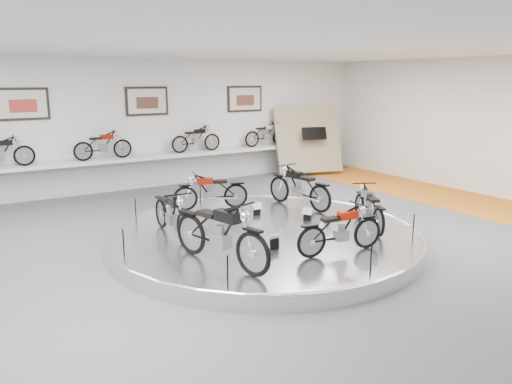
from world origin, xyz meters
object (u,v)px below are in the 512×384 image
shelf (153,157)px  bike_d (220,233)px  bike_a (299,187)px  bike_c (172,213)px  bike_b (211,191)px  display_platform (265,237)px  bike_e (340,229)px  bike_f (369,207)px

shelf → bike_d: bearing=-102.5°
bike_a → bike_c: bearing=88.7°
bike_b → display_platform: bearing=112.1°
bike_a → bike_d: (-3.45, -2.41, 0.06)m
display_platform → bike_b: 2.21m
bike_d → display_platform: bearing=111.3°
display_platform → bike_d: 2.22m
bike_d → bike_e: 2.18m
bike_a → bike_e: bearing=146.7°
bike_c → bike_f: (3.72, -1.67, -0.02)m
bike_e → bike_f: size_ratio=0.99×
display_platform → bike_e: bike_e is taller
bike_e → shelf: bearing=99.2°
display_platform → shelf: shelf is taller
display_platform → bike_f: bike_f is taller
bike_a → display_platform: bearing=114.5°
shelf → bike_f: bike_f is taller
shelf → bike_d: 7.83m
bike_b → bike_d: size_ratio=0.80×
bike_e → bike_f: bike_f is taller
display_platform → bike_d: bike_d is taller
bike_d → bike_f: size_ratio=1.26×
shelf → bike_b: bike_b is taller
bike_a → bike_c: (-3.52, -0.49, -0.04)m
bike_a → bike_d: bike_d is taller
shelf → bike_d: bike_d is taller
bike_a → bike_f: bearing=176.2°
bike_c → shelf: bearing=165.4°
bike_b → bike_d: bearing=83.1°
bike_b → bike_e: bike_b is taller
display_platform → bike_a: bike_a is taller
shelf → bike_b: (-0.16, -4.28, -0.25)m
shelf → bike_e: 8.29m
bike_d → bike_f: bike_d is taller
shelf → bike_a: bike_a is taller
display_platform → bike_e: (0.39, -1.88, 0.59)m
bike_d → bike_f: (3.65, 0.25, -0.11)m
bike_b → bike_f: bearing=141.9°
shelf → bike_c: 5.99m
bike_b → bike_c: (-1.60, -1.44, 0.02)m
bike_b → bike_c: size_ratio=0.96×
display_platform → shelf: (0.00, 6.40, 0.85)m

